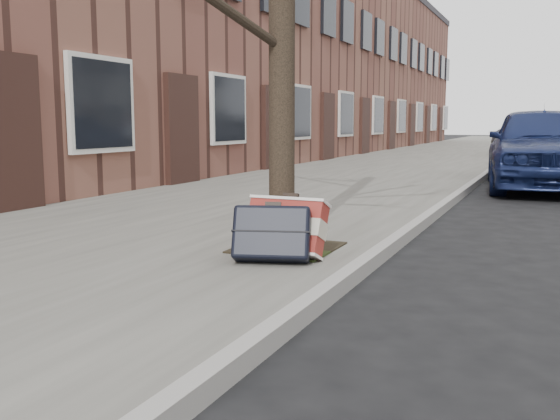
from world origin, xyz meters
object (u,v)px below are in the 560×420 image
at_px(suitcase_navy, 272,233).
at_px(car_near_mid, 551,147).
at_px(suitcase_red, 286,228).
at_px(car_near_front, 541,147).

relative_size(suitcase_navy, car_near_mid, 0.16).
xyz_separation_m(suitcase_red, car_near_mid, (1.91, 12.52, 0.25)).
bearing_deg(suitcase_navy, car_near_mid, 64.35).
bearing_deg(suitcase_navy, suitcase_red, 66.52).
xyz_separation_m(car_near_front, car_near_mid, (0.14, 4.62, -0.16)).
xyz_separation_m(suitcase_red, suitcase_navy, (-0.03, -0.22, -0.01)).
bearing_deg(suitcase_red, suitcase_navy, -95.01).
distance_m(suitcase_red, suitcase_navy, 0.23).
height_order(suitcase_red, suitcase_navy, suitcase_red).
relative_size(suitcase_red, suitcase_navy, 1.06).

